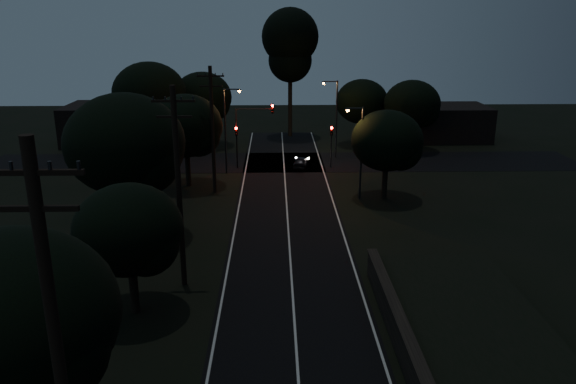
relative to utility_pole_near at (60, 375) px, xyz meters
name	(u,v)px	position (x,y,z in m)	size (l,w,h in m)	color
road_surface	(286,195)	(6.00, 33.12, -6.23)	(60.00, 70.00, 0.03)	black
utility_pole_near	(60,375)	(0.00, 0.00, 0.00)	(2.20, 0.30, 12.00)	black
utility_pole_mid	(179,186)	(0.00, 17.00, -0.51)	(2.20, 0.30, 11.00)	black
utility_pole_far	(212,128)	(0.00, 34.00, -0.76)	(2.20, 0.30, 10.50)	black
tree_left_a	(19,324)	(-2.77, 3.87, -0.90)	(6.53, 6.53, 8.26)	black
tree_left_b	(132,232)	(-1.81, 13.89, -1.90)	(5.28, 5.28, 6.71)	black
tree_left_c	(129,147)	(-4.23, 23.84, 0.04)	(7.69, 7.69, 9.72)	black
tree_left_d	(188,127)	(-2.28, 35.87, -1.04)	(6.32, 6.32, 8.02)	black
tree_far_nw	(204,98)	(-2.77, 51.87, -0.84)	(6.59, 6.59, 8.34)	black
tree_far_w	(152,95)	(-7.73, 47.84, 0.11)	(7.66, 7.66, 9.77)	black
tree_far_ne	(364,103)	(15.21, 51.88, -1.40)	(5.92, 5.92, 7.48)	black
tree_far_e	(414,105)	(20.21, 48.88, -1.25)	(6.07, 6.07, 7.71)	black
tree_right_a	(390,142)	(14.20, 31.88, -1.54)	(5.71, 5.71, 7.25)	black
tall_pine	(290,44)	(7.00, 57.00, 4.75)	(6.71, 6.71, 15.25)	black
building_left	(112,124)	(-14.00, 54.00, -4.05)	(10.00, 8.00, 4.40)	black
building_right	(448,122)	(26.00, 55.00, -4.25)	(9.00, 7.00, 4.00)	black
signal_left	(237,139)	(1.40, 41.99, -3.41)	(0.28, 0.35, 4.10)	black
signal_right	(331,139)	(10.60, 41.99, -3.41)	(0.28, 0.35, 4.10)	black
signal_mast	(254,124)	(3.09, 41.99, -1.91)	(3.70, 0.35, 6.25)	black
streetlight_a	(227,125)	(0.69, 40.00, -1.61)	(1.66, 0.26, 8.00)	black
streetlight_b	(335,113)	(11.31, 46.00, -1.61)	(1.66, 0.26, 8.00)	black
streetlight_c	(359,147)	(11.83, 32.00, -1.89)	(1.46, 0.26, 7.50)	black
car	(301,162)	(7.62, 41.81, -5.69)	(1.31, 3.27, 1.11)	black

